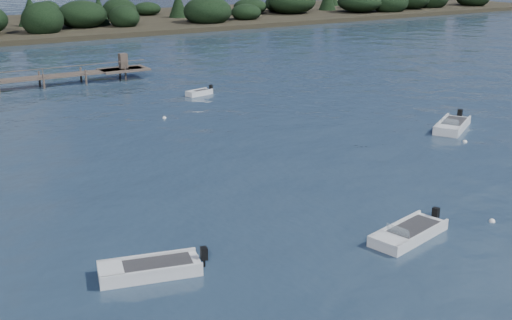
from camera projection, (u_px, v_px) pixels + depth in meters
ground at (56, 66)px, 76.56m from camera, size 400.00×400.00×0.00m
dinghy_mid_white_b at (452, 127)px, 49.34m from camera, size 5.18×4.07×1.32m
dinghy_mid_grey at (150, 271)px, 27.17m from camera, size 4.73×2.63×1.17m
tender_far_grey_b at (199, 94)px, 61.00m from camera, size 2.97×1.57×1.00m
dinghy_mid_white_a at (408, 235)px, 30.66m from camera, size 4.88×2.62×1.12m
buoy_b at (492, 222)px, 32.52m from camera, size 0.32×0.32×0.32m
buoy_c at (195, 257)px, 28.77m from camera, size 0.32×0.32×0.32m
buoy_d at (465, 142)px, 46.05m from camera, size 0.32×0.32×0.32m
buoy_e at (164, 118)px, 52.61m from camera, size 0.32×0.32×0.32m
far_headland at (131, 13)px, 120.78m from camera, size 190.00×40.00×5.80m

